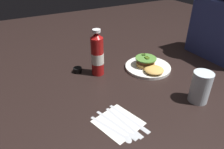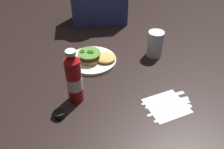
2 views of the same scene
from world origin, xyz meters
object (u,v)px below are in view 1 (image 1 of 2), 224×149
at_px(ketchup_bottle, 97,55).
at_px(steak_knife, 131,119).
at_px(condiment_cup, 78,70).
at_px(spoon_utensil, 116,131).
at_px(water_glass, 200,87).
at_px(fork_utensil, 119,126).
at_px(burger_sandwich, 149,65).
at_px(butter_knife, 125,123).
at_px(dinner_plate, 148,67).
at_px(napkin, 118,122).

height_order(ketchup_bottle, steak_knife, ketchup_bottle).
distance_m(condiment_cup, spoon_utensil, 0.47).
height_order(water_glass, condiment_cup, water_glass).
bearing_deg(ketchup_bottle, spoon_utensil, -16.55).
height_order(water_glass, spoon_utensil, water_glass).
relative_size(condiment_cup, fork_utensil, 0.23).
height_order(fork_utensil, steak_knife, same).
distance_m(burger_sandwich, condiment_cup, 0.38).
distance_m(butter_knife, steak_knife, 0.03).
xyz_separation_m(condiment_cup, steak_knife, (0.44, 0.05, -0.01)).
bearing_deg(butter_knife, dinner_plate, 132.24).
xyz_separation_m(spoon_utensil, steak_knife, (-0.03, 0.08, 0.00)).
distance_m(dinner_plate, ketchup_bottle, 0.29).
distance_m(dinner_plate, water_glass, 0.33).
bearing_deg(dinner_plate, napkin, -51.36).
height_order(burger_sandwich, water_glass, water_glass).
height_order(burger_sandwich, ketchup_bottle, ketchup_bottle).
xyz_separation_m(ketchup_bottle, fork_utensil, (0.38, -0.10, -0.10)).
distance_m(napkin, spoon_utensil, 0.05).
xyz_separation_m(condiment_cup, butter_knife, (0.45, 0.02, -0.01)).
bearing_deg(steak_knife, condiment_cup, -173.77).
bearing_deg(dinner_plate, steak_knife, -45.84).
bearing_deg(dinner_plate, condiment_cup, -112.84).
bearing_deg(napkin, ketchup_bottle, 166.27).
bearing_deg(steak_knife, fork_utensil, -80.84).
distance_m(napkin, butter_knife, 0.03).
relative_size(burger_sandwich, steak_knife, 0.93).
xyz_separation_m(condiment_cup, fork_utensil, (0.45, -0.01, -0.01)).
relative_size(dinner_plate, butter_knife, 1.24).
bearing_deg(spoon_utensil, napkin, 141.74).
bearing_deg(spoon_utensil, ketchup_bottle, 163.45).
bearing_deg(dinner_plate, burger_sandwich, -32.80).
bearing_deg(fork_utensil, ketchup_bottle, 165.89).
xyz_separation_m(water_glass, steak_knife, (-0.03, -0.32, -0.06)).
bearing_deg(napkin, water_glass, 82.67).
bearing_deg(butter_knife, fork_utensil, -87.14).
bearing_deg(water_glass, ketchup_bottle, -145.83).
xyz_separation_m(napkin, steak_knife, (0.01, 0.05, 0.00)).
bearing_deg(fork_utensil, steak_knife, 99.16).
relative_size(burger_sandwich, butter_knife, 0.95).
height_order(dinner_plate, burger_sandwich, burger_sandwich).
xyz_separation_m(fork_utensil, steak_knife, (-0.01, 0.06, 0.00)).
xyz_separation_m(burger_sandwich, napkin, (0.26, -0.34, -0.03)).
relative_size(napkin, spoon_utensil, 0.87).
relative_size(dinner_plate, water_glass, 1.79).
bearing_deg(ketchup_bottle, condiment_cup, -126.37).
xyz_separation_m(ketchup_bottle, butter_knife, (0.38, -0.07, -0.10)).
bearing_deg(ketchup_bottle, water_glass, 34.17).
bearing_deg(ketchup_bottle, dinner_plate, 72.55).
xyz_separation_m(condiment_cup, spoon_utensil, (0.47, -0.03, -0.01)).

